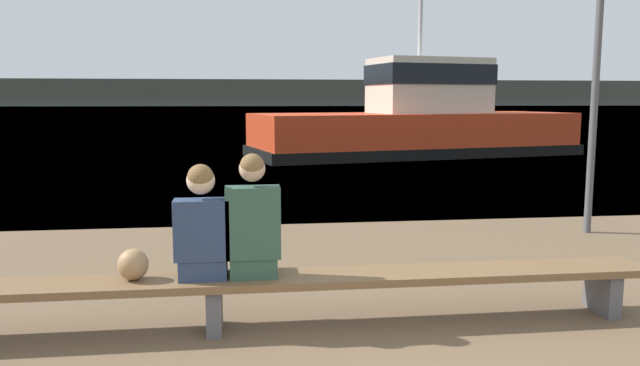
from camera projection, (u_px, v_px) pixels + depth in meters
name	position (u px, v px, depth m)	size (l,w,h in m)	color
water_surface	(243.00, 108.00, 127.34)	(240.00, 240.00, 0.00)	#5684A3
far_shoreline	(242.00, 93.00, 167.23)	(600.00, 12.00, 6.87)	#4C4C42
bench_main	(214.00, 287.00, 5.04)	(7.35, 0.49, 0.44)	brown
person_left	(202.00, 229.00, 4.97)	(0.44, 0.42, 0.93)	navy
person_right	(253.00, 225.00, 5.01)	(0.44, 0.41, 1.01)	#2D4C3D
shopping_bag	(133.00, 265.00, 4.96)	(0.24, 0.23, 0.25)	#9E754C
tugboat_red	(417.00, 125.00, 20.87)	(11.40, 5.93, 5.34)	red
deck_lamp_post	(596.00, 78.00, 8.54)	(0.24, 0.24, 3.51)	#4C4C51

